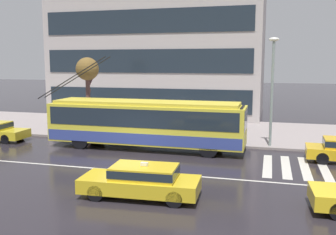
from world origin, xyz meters
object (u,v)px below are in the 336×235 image
at_px(taxi_oncoming_near, 142,180).
at_px(street_tree_bare, 87,72).
at_px(street_lamp, 272,83).
at_px(pedestrian_approaching_curb, 99,119).
at_px(bus_shelter, 121,108).
at_px(trolleybus, 146,123).
at_px(pedestrian_at_shelter, 209,117).

bearing_deg(taxi_oncoming_near, street_tree_bare, 124.35).
bearing_deg(taxi_oncoming_near, street_lamp, 64.63).
distance_m(pedestrian_approaching_curb, street_lamp, 12.64).
distance_m(taxi_oncoming_near, bus_shelter, 12.46).
bearing_deg(trolleybus, bus_shelter, 132.55).
relative_size(taxi_oncoming_near, pedestrian_at_shelter, 2.41).
xyz_separation_m(pedestrian_approaching_curb, street_tree_bare, (-1.23, 0.83, 3.41)).
bearing_deg(pedestrian_approaching_curb, pedestrian_at_shelter, -5.90).
height_order(bus_shelter, pedestrian_at_shelter, bus_shelter).
bearing_deg(trolleybus, street_tree_bare, 142.96).
height_order(trolleybus, street_tree_bare, trolleybus).
bearing_deg(bus_shelter, street_tree_bare, 155.63).
bearing_deg(pedestrian_at_shelter, taxi_oncoming_near, -94.76).
xyz_separation_m(bus_shelter, street_lamp, (10.18, -1.06, 1.98)).
distance_m(pedestrian_at_shelter, street_lamp, 4.60).
distance_m(pedestrian_approaching_curb, street_tree_bare, 3.72).
bearing_deg(street_tree_bare, pedestrian_at_shelter, -10.03).
xyz_separation_m(pedestrian_approaching_curb, street_lamp, (12.18, -1.70, 2.93)).
distance_m(taxi_oncoming_near, street_tree_bare, 15.74).
height_order(bus_shelter, street_tree_bare, street_tree_bare).
bearing_deg(pedestrian_at_shelter, street_lamp, -12.20).
bearing_deg(pedestrian_at_shelter, pedestrian_approaching_curb, 174.10).
distance_m(trolleybus, street_lamp, 7.94).
xyz_separation_m(pedestrian_at_shelter, pedestrian_approaching_curb, (-8.30, 0.86, -0.60)).
distance_m(trolleybus, pedestrian_at_shelter, 4.49).
height_order(pedestrian_approaching_curb, street_lamp, street_lamp).
bearing_deg(trolleybus, pedestrian_at_shelter, 40.96).
height_order(taxi_oncoming_near, street_tree_bare, street_tree_bare).
height_order(trolleybus, taxi_oncoming_near, trolleybus).
height_order(bus_shelter, street_lamp, street_lamp).
bearing_deg(street_tree_bare, trolleybus, -37.04).
bearing_deg(street_lamp, bus_shelter, 174.05).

